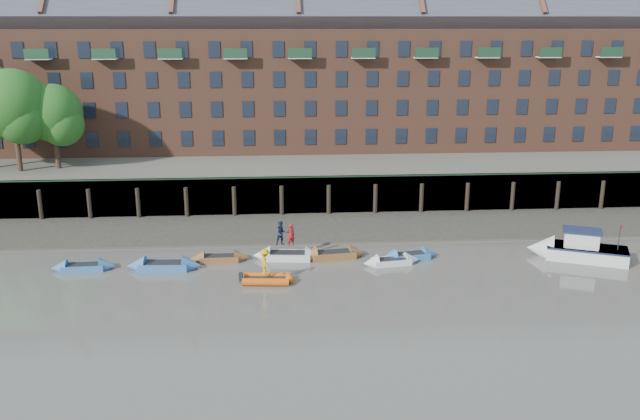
{
  "coord_description": "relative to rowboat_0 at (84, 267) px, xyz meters",
  "views": [
    {
      "loc": [
        -2.5,
        -33.7,
        16.16
      ],
      "look_at": [
        0.59,
        12.0,
        3.2
      ],
      "focal_mm": 38.0,
      "sensor_mm": 36.0,
      "label": 1
    }
  ],
  "objects": [
    {
      "name": "rowboat_4",
      "position": [
        16.82,
        1.26,
        0.03
      ],
      "size": [
        4.9,
        1.99,
        1.38
      ],
      "rotation": [
        0.0,
        0.0,
        0.13
      ],
      "color": "brown",
      "rests_on": "ground"
    },
    {
      "name": "river_wall",
      "position": [
        15.38,
        12.76,
        1.38
      ],
      "size": [
        110.0,
        1.23,
        3.3
      ],
      "color": "#2D2A26",
      "rests_on": "ground"
    },
    {
      "name": "rowboat_0",
      "position": [
        0.0,
        0.0,
        0.0
      ],
      "size": [
        4.28,
        1.46,
        1.22
      ],
      "rotation": [
        0.0,
        0.0,
        0.06
      ],
      "color": "teal",
      "rests_on": "ground"
    },
    {
      "name": "rowboat_2",
      "position": [
        8.92,
        1.15,
        -0.01
      ],
      "size": [
        4.12,
        1.28,
        1.19
      ],
      "rotation": [
        0.0,
        0.0,
        0.02
      ],
      "color": "brown",
      "rests_on": "ground"
    },
    {
      "name": "bank_terrace",
      "position": [
        15.38,
        26.38,
        1.38
      ],
      "size": [
        110.0,
        28.0,
        3.2
      ],
      "primitive_type": "cube",
      "color": "#5E594D",
      "rests_on": "ground"
    },
    {
      "name": "rib_tender",
      "position": [
        12.33,
        -3.06,
        0.03
      ],
      "size": [
        3.27,
        1.77,
        0.56
      ],
      "rotation": [
        0.0,
        0.0,
        -0.09
      ],
      "color": "#D5550E",
      "rests_on": "ground"
    },
    {
      "name": "foreshore",
      "position": [
        15.38,
        8.38,
        -0.22
      ],
      "size": [
        110.0,
        8.0,
        0.5
      ],
      "primitive_type": "cube",
      "color": "#3D382F",
      "rests_on": "ground"
    },
    {
      "name": "person_rower_b",
      "position": [
        13.23,
        1.49,
        1.6
      ],
      "size": [
        0.99,
        0.87,
        1.73
      ],
      "primitive_type": "imported",
      "rotation": [
        0.0,
        0.0,
        0.29
      ],
      "color": "#19233F",
      "rests_on": "rowboat_3"
    },
    {
      "name": "person_rower_a",
      "position": [
        13.87,
        1.27,
        1.55
      ],
      "size": [
        0.67,
        0.54,
        1.62
      ],
      "primitive_type": "imported",
      "rotation": [
        0.0,
        0.0,
        3.42
      ],
      "color": "maroon",
      "rests_on": "rowboat_3"
    },
    {
      "name": "apartment_terrace",
      "position": [
        15.38,
        27.37,
        12.61
      ],
      "size": [
        80.6,
        15.56,
        20.98
      ],
      "color": "brown",
      "rests_on": "bank_terrace"
    },
    {
      "name": "rowboat_6",
      "position": [
        22.13,
        0.69,
        -0.0
      ],
      "size": [
        4.36,
        2.01,
        1.22
      ],
      "rotation": [
        0.0,
        0.0,
        0.19
      ],
      "color": "teal",
      "rests_on": "ground"
    },
    {
      "name": "rowboat_3",
      "position": [
        13.65,
        1.25,
        0.03
      ],
      "size": [
        4.99,
        1.85,
        1.42
      ],
      "rotation": [
        0.0,
        0.0,
        -0.09
      ],
      "color": "silver",
      "rests_on": "ground"
    },
    {
      "name": "tree_cluster",
      "position": [
        -10.23,
        17.73,
        8.79
      ],
      "size": [
        11.76,
        7.74,
        9.4
      ],
      "color": "#3A281C",
      "rests_on": "bank_terrace"
    },
    {
      "name": "person_rib_crew",
      "position": [
        12.14,
        -3.09,
        1.18
      ],
      "size": [
        0.89,
        1.25,
        1.75
      ],
      "primitive_type": "imported",
      "rotation": [
        0.0,
        0.0,
        1.8
      ],
      "color": "orange",
      "rests_on": "rib_tender"
    },
    {
      "name": "rowboat_5",
      "position": [
        20.7,
        -0.27,
        -0.01
      ],
      "size": [
        4.13,
        1.77,
        1.16
      ],
      "rotation": [
        0.0,
        0.0,
        0.16
      ],
      "color": "silver",
      "rests_on": "ground"
    },
    {
      "name": "mud_band",
      "position": [
        15.38,
        4.98,
        -0.22
      ],
      "size": [
        110.0,
        1.6,
        0.1
      ],
      "primitive_type": "cube",
      "color": "#4C4336",
      "rests_on": "ground"
    },
    {
      "name": "motor_launch",
      "position": [
        33.35,
        0.11,
        0.48
      ],
      "size": [
        6.96,
        4.58,
        2.74
      ],
      "rotation": [
        0.0,
        0.0,
        2.74
      ],
      "color": "silver",
      "rests_on": "ground"
    },
    {
      "name": "rowboat_1",
      "position": [
        5.35,
        -0.21,
        0.04
      ],
      "size": [
        5.06,
        1.66,
        1.45
      ],
      "rotation": [
        0.0,
        0.0,
        -0.04
      ],
      "color": "teal",
      "rests_on": "ground"
    },
    {
      "name": "ground",
      "position": [
        15.38,
        -9.62,
        -0.22
      ],
      "size": [
        220.0,
        220.0,
        0.0
      ],
      "primitive_type": "plane",
      "color": "#625D55",
      "rests_on": "ground"
    }
  ]
}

